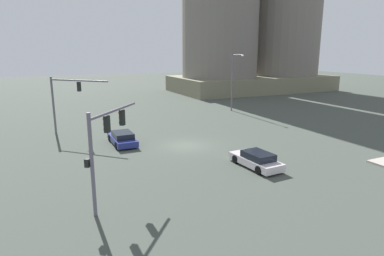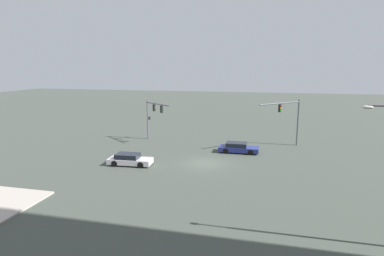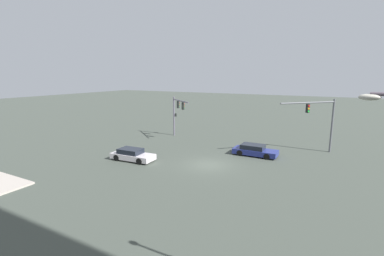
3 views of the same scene
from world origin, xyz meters
name	(u,v)px [view 3 (image 3 of 3)]	position (x,y,z in m)	size (l,w,h in m)	color
ground_plane	(209,165)	(0.00, 0.00, 0.00)	(200.56, 200.56, 0.00)	#424941
traffic_signal_near_corner	(177,109)	(-8.97, -9.07, 3.93)	(3.92, 4.47, 5.60)	slate
traffic_signal_opposite_side	(321,116)	(-9.60, 8.95, 4.23)	(5.02, 4.98, 6.03)	#5A5C61
sedan_car_approaching	(132,155)	(2.40, -7.56, 0.57)	(2.13, 4.64, 1.21)	silver
sedan_car_waiting_far	(255,150)	(-5.30, 2.98, 0.58)	(2.00, 4.71, 1.21)	navy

